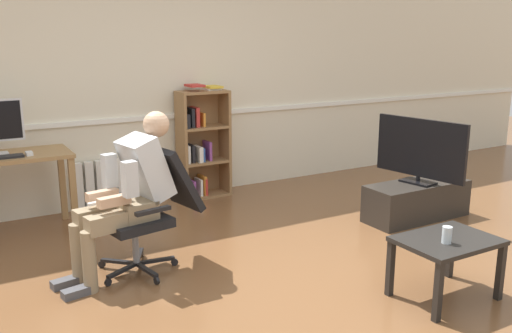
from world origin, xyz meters
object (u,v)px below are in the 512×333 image
at_px(tv_stand, 416,201).
at_px(tv_screen, 420,150).
at_px(radiator, 116,183).
at_px(office_chair, 152,204).
at_px(person_seated, 128,191).
at_px(drinking_glass, 447,235).
at_px(computer_mouse, 29,153).
at_px(bookshelf, 201,144).
at_px(coffee_table, 447,248).

bearing_deg(tv_stand, tv_screen, 10.22).
relative_size(radiator, tv_stand, 0.80).
bearing_deg(office_chair, tv_screen, 75.54).
relative_size(person_seated, drinking_glass, 10.73).
height_order(person_seated, tv_stand, person_seated).
bearing_deg(tv_screen, office_chair, 75.55).
distance_m(radiator, tv_stand, 3.11).
xyz_separation_m(computer_mouse, person_seated, (0.50, -1.23, -0.12)).
height_order(radiator, tv_screen, tv_screen).
bearing_deg(drinking_glass, person_seated, 137.47).
bearing_deg(radiator, bookshelf, -5.84).
bearing_deg(computer_mouse, tv_stand, -22.44).
xyz_separation_m(bookshelf, tv_stand, (1.52, -1.80, -0.41)).
distance_m(office_chair, tv_screen, 2.68).
distance_m(office_chair, drinking_glass, 2.17).
xyz_separation_m(tv_stand, coffee_table, (-1.10, -1.33, 0.19)).
bearing_deg(person_seated, computer_mouse, -167.97).
distance_m(radiator, tv_screen, 3.15).
distance_m(tv_stand, drinking_glass, 1.84).
relative_size(tv_stand, tv_screen, 1.14).
xyz_separation_m(office_chair, person_seated, (-0.20, -0.04, 0.14)).
distance_m(person_seated, drinking_glass, 2.29).
bearing_deg(tv_stand, office_chair, 175.75).
height_order(computer_mouse, coffee_table, computer_mouse).
xyz_separation_m(bookshelf, radiator, (-0.95, 0.10, -0.34)).
xyz_separation_m(bookshelf, tv_screen, (1.52, -1.80, 0.11)).
bearing_deg(coffee_table, radiator, 112.85).
relative_size(tv_stand, drinking_glass, 9.54).
relative_size(office_chair, tv_screen, 0.99).
bearing_deg(tv_screen, computer_mouse, 57.36).
height_order(bookshelf, tv_stand, bookshelf).
xyz_separation_m(bookshelf, person_seated, (-1.35, -1.64, 0.06)).
distance_m(computer_mouse, coffee_table, 3.56).
height_order(computer_mouse, office_chair, office_chair).
xyz_separation_m(office_chair, coffee_table, (1.56, -1.53, -0.15)).
distance_m(coffee_table, drinking_glass, 0.15).
distance_m(bookshelf, tv_stand, 2.39).
bearing_deg(radiator, drinking_glass, -68.61).
height_order(office_chair, person_seated, person_seated).
height_order(office_chair, coffee_table, office_chair).
distance_m(computer_mouse, office_chair, 1.41).
xyz_separation_m(tv_screen, coffee_table, (-1.11, -1.33, -0.33)).
height_order(computer_mouse, tv_screen, tv_screen).
xyz_separation_m(computer_mouse, drinking_glass, (2.19, -2.77, -0.28)).
xyz_separation_m(office_chair, drinking_glass, (1.49, -1.58, -0.02)).
height_order(computer_mouse, tv_stand, computer_mouse).
relative_size(tv_screen, coffee_table, 1.44).
xyz_separation_m(radiator, person_seated, (-0.40, -1.74, 0.40)).
distance_m(computer_mouse, drinking_glass, 3.55).
distance_m(bookshelf, radiator, 1.01).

